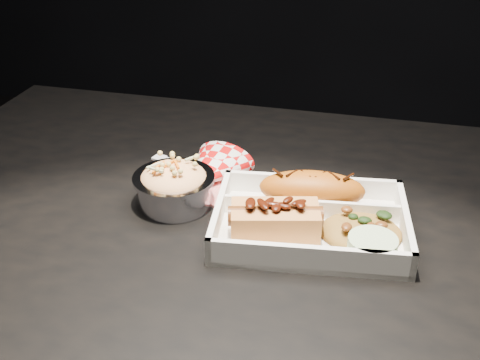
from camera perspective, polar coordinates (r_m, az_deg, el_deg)
name	(u,v)px	position (r m, az deg, el deg)	size (l,w,h in m)	color
dining_table	(271,275)	(0.87, 2.97, -8.99)	(1.20, 0.80, 0.75)	black
food_tray	(310,225)	(0.80, 6.67, -4.24)	(0.27, 0.21, 0.04)	white
fried_pastry	(312,189)	(0.84, 6.84, -0.87)	(0.15, 0.06, 0.05)	#AF5511
hotdog	(275,219)	(0.77, 3.35, -3.70)	(0.12, 0.08, 0.06)	#DB8F4B
fried_rice_mound	(361,225)	(0.79, 11.45, -4.17)	(0.11, 0.09, 0.03)	#A2722F
cupcake_liner	(372,249)	(0.75, 12.41, -6.38)	(0.06, 0.06, 0.03)	beige
foil_coleslaw_cup	(174,184)	(0.85, -6.27, -0.38)	(0.11, 0.11, 0.07)	silver
napkin_fork	(208,173)	(0.90, -3.01, 0.66)	(0.18, 0.14, 0.10)	red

